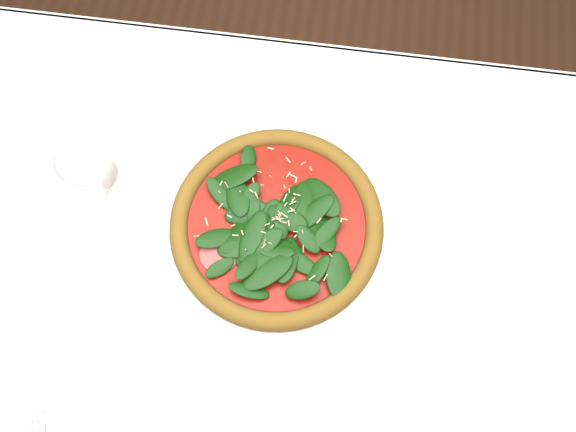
# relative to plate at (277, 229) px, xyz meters

# --- Properties ---
(ground) EXTENTS (6.00, 6.00, 0.00)m
(ground) POSITION_rel_plate_xyz_m (-0.02, -0.06, -0.76)
(ground) COLOR brown
(ground) RESTS_ON ground
(dining_table) EXTENTS (1.21, 0.81, 0.75)m
(dining_table) POSITION_rel_plate_xyz_m (-0.02, -0.06, -0.11)
(dining_table) COLOR white
(dining_table) RESTS_ON ground
(plate) EXTENTS (0.37, 0.37, 0.02)m
(plate) POSITION_rel_plate_xyz_m (0.00, 0.00, 0.00)
(plate) COLOR white
(plate) RESTS_ON dining_table
(pizza) EXTENTS (0.40, 0.40, 0.04)m
(pizza) POSITION_rel_plate_xyz_m (0.00, -0.00, 0.02)
(pizza) COLOR brown
(pizza) RESTS_ON plate
(wine_glass) EXTENTS (0.09, 0.09, 0.21)m
(wine_glass) POSITION_rel_plate_xyz_m (-0.25, -0.00, 0.14)
(wine_glass) COLOR silver
(wine_glass) RESTS_ON dining_table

